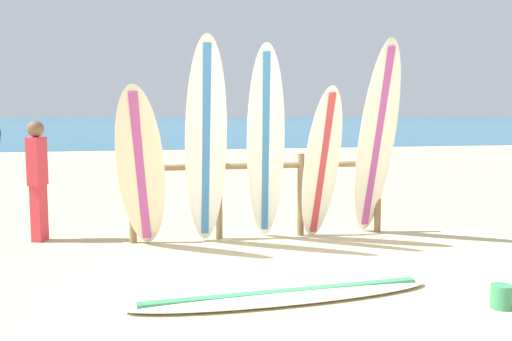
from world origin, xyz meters
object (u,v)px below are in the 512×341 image
object	(u,v)px
surfboard_rack	(260,185)
surfboard_leaning_far_left	(141,169)
surfboard_leaning_center_left	(266,146)
sand_bucket	(501,297)
surfboard_leaning_center	(322,165)
surfboard_leaning_center_right	(377,141)
surfboard_lying_on_sand	(284,294)
surfboard_leaning_left	(206,144)
beachgoer_standing	(38,175)

from	to	relation	value
surfboard_rack	surfboard_leaning_far_left	size ratio (longest dim) A/B	1.71
surfboard_leaning_center_left	sand_bucket	world-z (taller)	surfboard_leaning_center_left
surfboard_leaning_far_left	surfboard_leaning_center	world-z (taller)	surfboard_leaning_center
surfboard_leaning_far_left	surfboard_rack	bearing A→B (deg)	15.82
surfboard_leaning_center_right	surfboard_lying_on_sand	distance (m)	2.98
surfboard_rack	surfboard_leaning_left	distance (m)	1.03
beachgoer_standing	sand_bucket	distance (m)	5.47
surfboard_lying_on_sand	beachgoer_standing	xyz separation A→B (m)	(-2.54, 2.71, 0.81)
sand_bucket	surfboard_rack	bearing A→B (deg)	116.48
surfboard_leaning_left	surfboard_leaning_center_right	size ratio (longest dim) A/B	0.99
surfboard_rack	surfboard_leaning_far_left	distance (m)	1.60
sand_bucket	beachgoer_standing	bearing A→B (deg)	142.36
surfboard_rack	sand_bucket	bearing A→B (deg)	-63.52
surfboard_leaning_left	surfboard_leaning_center_left	xyz separation A→B (m)	(0.75, 0.09, -0.04)
surfboard_rack	sand_bucket	distance (m)	3.38
surfboard_leaning_center_right	surfboard_leaning_far_left	bearing A→B (deg)	-177.42
surfboard_rack	surfboard_leaning_center_left	world-z (taller)	surfboard_leaning_center_left
surfboard_leaning_left	surfboard_leaning_center_left	world-z (taller)	surfboard_leaning_left
surfboard_rack	sand_bucket	xyz separation A→B (m)	(1.48, -2.98, -0.60)
surfboard_rack	surfboard_lying_on_sand	size ratio (longest dim) A/B	1.18
sand_bucket	surfboard_leaning_far_left	bearing A→B (deg)	139.68
surfboard_leaning_center_left	beachgoer_standing	xyz separation A→B (m)	(-2.80, 0.68, -0.38)
surfboard_leaning_left	surfboard_leaning_center	distance (m)	1.48
surfboard_rack	surfboard_leaning_center_right	world-z (taller)	surfboard_leaning_center_right
surfboard_leaning_center_left	surfboard_lying_on_sand	bearing A→B (deg)	-97.26
surfboard_leaning_left	surfboard_lying_on_sand	xyz separation A→B (m)	(0.49, -1.95, -1.22)
surfboard_leaning_center_right	sand_bucket	xyz separation A→B (m)	(0.01, -2.68, -1.17)
surfboard_rack	beachgoer_standing	world-z (taller)	beachgoer_standing
surfboard_rack	surfboard_leaning_center_left	xyz separation A→B (m)	(-0.01, -0.35, 0.52)
surfboard_leaning_center	surfboard_lying_on_sand	xyz separation A→B (m)	(-0.96, -1.98, -0.95)
beachgoer_standing	surfboard_leaning_center	bearing A→B (deg)	-11.78
surfboard_leaning_far_left	surfboard_lying_on_sand	world-z (taller)	surfboard_leaning_far_left
surfboard_leaning_center_right	surfboard_lying_on_sand	bearing A→B (deg)	-129.69
surfboard_rack	surfboard_lying_on_sand	xyz separation A→B (m)	(-0.26, -2.38, -0.66)
surfboard_leaning_far_left	surfboard_leaning_center_left	bearing A→B (deg)	3.13
surfboard_leaning_center_left	surfboard_leaning_center	world-z (taller)	surfboard_leaning_center_left
surfboard_leaning_far_left	beachgoer_standing	bearing A→B (deg)	149.47
surfboard_leaning_center	sand_bucket	xyz separation A→B (m)	(0.78, -2.58, -0.88)
surfboard_leaning_left	surfboard_leaning_center_left	distance (m)	0.75
surfboard_leaning_center	beachgoer_standing	xyz separation A→B (m)	(-3.50, 0.73, -0.14)
surfboard_leaning_left	sand_bucket	size ratio (longest dim) A/B	12.45
surfboard_leaning_far_left	surfboard_leaning_center_right	world-z (taller)	surfboard_leaning_center_right
surfboard_rack	beachgoer_standing	size ratio (longest dim) A/B	2.19
surfboard_rack	surfboard_leaning_far_left	xyz separation A→B (m)	(-1.52, -0.43, 0.29)
surfboard_leaning_center_right	beachgoer_standing	world-z (taller)	surfboard_leaning_center_right
surfboard_leaning_far_left	sand_bucket	size ratio (longest dim) A/B	9.71
surfboard_rack	surfboard_leaning_left	size ratio (longest dim) A/B	1.34
surfboard_leaning_left	surfboard_leaning_center_right	bearing A→B (deg)	3.61
beachgoer_standing	sand_bucket	world-z (taller)	beachgoer_standing
surfboard_leaning_left	surfboard_leaning_far_left	bearing A→B (deg)	179.59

